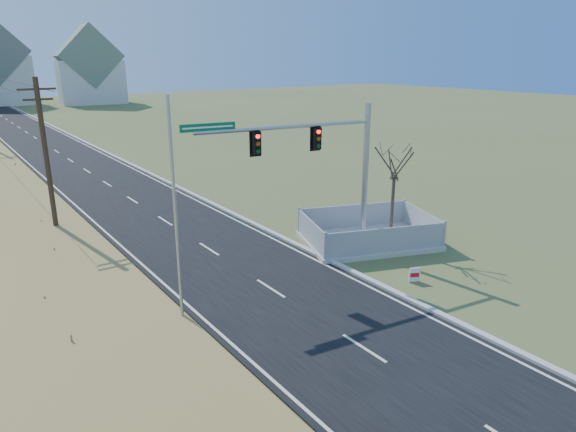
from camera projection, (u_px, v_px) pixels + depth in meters
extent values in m
plane|color=#515C2C|center=(328.00, 326.00, 19.78)|extent=(260.00, 260.00, 0.00)
cube|color=black|center=(49.00, 147.00, 58.67)|extent=(8.00, 180.00, 0.06)
cube|color=#B2AFA8|center=(86.00, 143.00, 60.94)|extent=(0.30, 180.00, 0.18)
cylinder|color=#422D1E|center=(48.00, 167.00, 26.51)|extent=(0.26, 0.26, 9.00)
cube|color=#422D1E|center=(37.00, 89.00, 25.34)|extent=(1.80, 0.10, 0.10)
cube|color=#422D1E|center=(38.00, 99.00, 25.49)|extent=(1.40, 0.10, 0.10)
cube|color=silver|center=(91.00, 82.00, 110.39)|extent=(13.87, 10.31, 9.00)
cube|color=slate|center=(88.00, 56.00, 108.77)|extent=(14.12, 10.51, 13.24)
cylinder|color=#9EA0A5|center=(362.00, 250.00, 27.26)|extent=(0.67, 0.67, 0.22)
cylinder|color=#9EA0A5|center=(365.00, 181.00, 26.13)|extent=(0.29, 0.29, 7.78)
cylinder|color=#9EA0A5|center=(288.00, 127.00, 23.27)|extent=(8.83, 1.39, 0.18)
cube|color=black|center=(317.00, 138.00, 24.14)|extent=(0.38, 0.32, 1.05)
cube|color=black|center=(257.00, 143.00, 22.77)|extent=(0.38, 0.32, 1.05)
cube|color=#055F36|center=(208.00, 127.00, 21.54)|extent=(2.43, 0.37, 0.33)
cube|color=#B7B5AD|center=(368.00, 241.00, 28.56)|extent=(8.16, 6.81, 0.27)
cube|color=#999A9E|center=(386.00, 240.00, 26.28)|extent=(6.31, 2.32, 1.33)
cube|color=#999A9E|center=(353.00, 216.00, 30.36)|extent=(6.31, 2.32, 1.33)
cube|color=#999A9E|center=(311.00, 232.00, 27.45)|extent=(1.57, 4.21, 1.33)
cube|color=#999A9E|center=(422.00, 222.00, 29.18)|extent=(1.57, 4.21, 1.33)
cube|color=white|center=(415.00, 275.00, 23.56)|extent=(0.51, 0.27, 0.67)
cube|color=red|center=(415.00, 275.00, 23.53)|extent=(0.40, 0.20, 0.19)
cylinder|color=#B7B5AD|center=(184.00, 345.00, 18.33)|extent=(0.40, 0.40, 0.18)
cylinder|color=#9EA0A5|center=(177.00, 231.00, 17.04)|extent=(0.11, 0.11, 8.85)
cylinder|color=#4C3F33|center=(392.00, 212.00, 27.49)|extent=(0.18, 0.18, 3.92)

